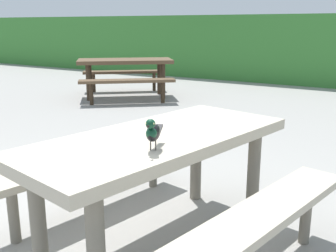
% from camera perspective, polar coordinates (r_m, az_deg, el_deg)
% --- Properties ---
extents(ground_plane, '(60.00, 60.00, 0.00)m').
position_cam_1_polar(ground_plane, '(2.76, -11.01, -16.42)').
color(ground_plane, gray).
extents(hedge_wall, '(28.00, 1.58, 1.63)m').
position_cam_1_polar(hedge_wall, '(10.42, 22.74, 9.98)').
color(hedge_wall, '#387A33').
rests_on(hedge_wall, ground).
extents(picnic_table_foreground, '(1.98, 2.01, 0.74)m').
position_cam_1_polar(picnic_table_foreground, '(2.52, -1.29, -5.19)').
color(picnic_table_foreground, '#B2A893').
rests_on(picnic_table_foreground, ground).
extents(bird_grackle, '(0.13, 0.28, 0.18)m').
position_cam_1_polar(bird_grackle, '(2.12, -2.17, -0.85)').
color(bird_grackle, black).
rests_on(bird_grackle, picnic_table_foreground).
extents(picnic_table_mid_left, '(2.39, 2.39, 0.74)m').
position_cam_1_polar(picnic_table_mid_left, '(7.90, -6.10, 8.09)').
color(picnic_table_mid_left, brown).
rests_on(picnic_table_mid_left, ground).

